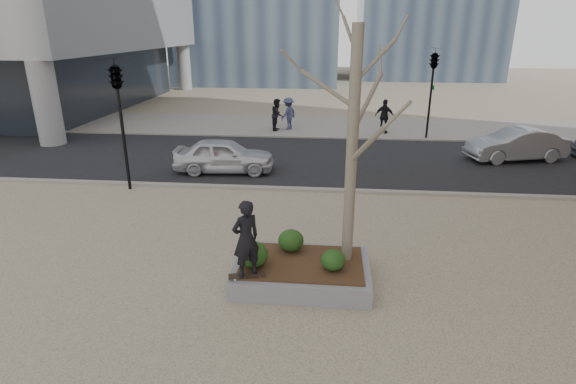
# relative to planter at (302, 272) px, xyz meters

# --- Properties ---
(ground) EXTENTS (120.00, 120.00, 0.00)m
(ground) POSITION_rel_planter_xyz_m (-1.00, 0.00, -0.23)
(ground) COLOR tan
(ground) RESTS_ON ground
(street) EXTENTS (60.00, 8.00, 0.02)m
(street) POSITION_rel_planter_xyz_m (-1.00, 10.00, -0.21)
(street) COLOR black
(street) RESTS_ON ground
(far_sidewalk) EXTENTS (60.00, 6.00, 0.02)m
(far_sidewalk) POSITION_rel_planter_xyz_m (-1.00, 17.00, -0.21)
(far_sidewalk) COLOR gray
(far_sidewalk) RESTS_ON ground
(planter) EXTENTS (3.00, 2.00, 0.45)m
(planter) POSITION_rel_planter_xyz_m (0.00, 0.00, 0.00)
(planter) COLOR gray
(planter) RESTS_ON ground
(planter_mulch) EXTENTS (2.70, 1.70, 0.04)m
(planter_mulch) POSITION_rel_planter_xyz_m (0.00, 0.00, 0.25)
(planter_mulch) COLOR #382314
(planter_mulch) RESTS_ON planter
(sycamore_tree) EXTENTS (2.80, 2.80, 6.60)m
(sycamore_tree) POSITION_rel_planter_xyz_m (1.00, 0.30, 3.56)
(sycamore_tree) COLOR gray
(sycamore_tree) RESTS_ON planter_mulch
(shrub_left) EXTENTS (0.65, 0.65, 0.56)m
(shrub_left) POSITION_rel_planter_xyz_m (-1.04, -0.28, 0.54)
(shrub_left) COLOR #153A12
(shrub_left) RESTS_ON planter_mulch
(shrub_middle) EXTENTS (0.60, 0.60, 0.51)m
(shrub_middle) POSITION_rel_planter_xyz_m (-0.29, 0.53, 0.52)
(shrub_middle) COLOR #1A3E13
(shrub_middle) RESTS_ON planter_mulch
(shrub_right) EXTENTS (0.53, 0.53, 0.45)m
(shrub_right) POSITION_rel_planter_xyz_m (0.69, -0.27, 0.49)
(shrub_right) COLOR #123A13
(shrub_right) RESTS_ON planter_mulch
(skateboard) EXTENTS (0.81, 0.40, 0.08)m
(skateboard) POSITION_rel_planter_xyz_m (-1.10, -0.72, 0.26)
(skateboard) COLOR black
(skateboard) RESTS_ON planter
(skateboarder) EXTENTS (0.72, 0.69, 1.67)m
(skateboarder) POSITION_rel_planter_xyz_m (-1.10, -0.72, 1.13)
(skateboarder) COLOR black
(skateboarder) RESTS_ON skateboard
(police_car) EXTENTS (4.00, 1.85, 1.33)m
(police_car) POSITION_rel_planter_xyz_m (-3.59, 7.87, 0.46)
(police_car) COLOR silver
(police_car) RESTS_ON street
(car_silver) EXTENTS (4.34, 2.34, 1.36)m
(car_silver) POSITION_rel_planter_xyz_m (8.46, 10.72, 0.47)
(car_silver) COLOR #979B9F
(car_silver) RESTS_ON street
(pedestrian_a) EXTENTS (0.71, 0.89, 1.74)m
(pedestrian_a) POSITION_rel_planter_xyz_m (-2.41, 15.71, 0.67)
(pedestrian_a) COLOR black
(pedestrian_a) RESTS_ON far_sidewalk
(pedestrian_b) EXTENTS (1.16, 1.32, 1.77)m
(pedestrian_b) POSITION_rel_planter_xyz_m (-1.82, 15.98, 0.68)
(pedestrian_b) COLOR #394167
(pedestrian_b) RESTS_ON far_sidewalk
(pedestrian_c) EXTENTS (1.15, 0.84, 1.82)m
(pedestrian_c) POSITION_rel_planter_xyz_m (3.40, 15.47, 0.71)
(pedestrian_c) COLOR black
(pedestrian_c) RESTS_ON far_sidewalk
(traffic_light_near) EXTENTS (0.60, 2.48, 4.50)m
(traffic_light_near) POSITION_rel_planter_xyz_m (-6.50, 5.60, 2.02)
(traffic_light_near) COLOR black
(traffic_light_near) RESTS_ON ground
(traffic_light_far) EXTENTS (0.60, 2.48, 4.50)m
(traffic_light_far) POSITION_rel_planter_xyz_m (5.50, 14.60, 2.02)
(traffic_light_far) COLOR black
(traffic_light_far) RESTS_ON ground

